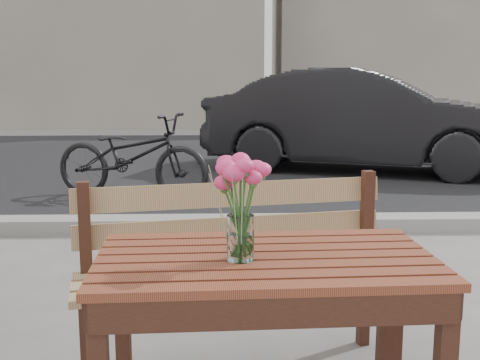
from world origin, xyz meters
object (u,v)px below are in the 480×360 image
object	(u,v)px
main_table	(265,288)
main_vase	(240,194)
parked_car	(364,120)
bicycle	(131,156)

from	to	relation	value
main_table	main_vase	bearing A→B (deg)	-155.71
parked_car	main_table	bearing A→B (deg)	-176.43
main_vase	parked_car	bearing A→B (deg)	73.39
main_vase	bicycle	world-z (taller)	main_vase
parked_car	bicycle	bearing A→B (deg)	141.87
main_table	bicycle	world-z (taller)	bicycle
parked_car	bicycle	distance (m)	3.32
main_table	main_vase	size ratio (longest dim) A/B	3.28
main_table	parked_car	bearing A→B (deg)	71.41
bicycle	main_table	bearing A→B (deg)	-146.94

